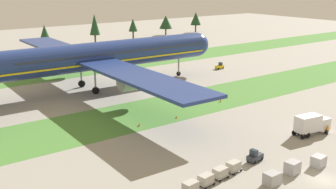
# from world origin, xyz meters

# --- Properties ---
(ground_plane) EXTENTS (400.00, 400.00, 0.00)m
(ground_plane) POSITION_xyz_m (0.00, 0.00, 0.00)
(ground_plane) COLOR gray
(grass_strip_near) EXTENTS (320.00, 16.59, 0.01)m
(grass_strip_near) POSITION_xyz_m (0.00, 38.46, 0.00)
(grass_strip_near) COLOR #4C8438
(grass_strip_near) RESTS_ON ground
(grass_strip_far) EXTENTS (320.00, 16.59, 0.01)m
(grass_strip_far) POSITION_xyz_m (0.00, 83.64, 0.00)
(grass_strip_far) COLOR #4C8438
(grass_strip_far) RESTS_ON ground
(airliner) EXTENTS (69.64, 85.28, 22.99)m
(airliner) POSITION_xyz_m (-3.19, 61.09, 8.24)
(airliner) COLOR navy
(airliner) RESTS_ON ground
(baggage_tug) EXTENTS (2.73, 1.59, 1.97)m
(baggage_tug) POSITION_xyz_m (-3.24, 9.54, 0.81)
(baggage_tug) COLOR #2D333D
(baggage_tug) RESTS_ON ground
(cargo_dolly_lead) EXTENTS (2.36, 1.74, 1.55)m
(cargo_dolly_lead) POSITION_xyz_m (-8.23, 8.96, 0.92)
(cargo_dolly_lead) COLOR #A3A3A8
(cargo_dolly_lead) RESTS_ON ground
(cargo_dolly_second) EXTENTS (2.36, 1.74, 1.55)m
(cargo_dolly_second) POSITION_xyz_m (-11.11, 8.63, 0.92)
(cargo_dolly_second) COLOR #A3A3A8
(cargo_dolly_second) RESTS_ON ground
(cargo_dolly_third) EXTENTS (2.36, 1.74, 1.55)m
(cargo_dolly_third) POSITION_xyz_m (-13.99, 8.30, 0.92)
(cargo_dolly_third) COLOR #A3A3A8
(cargo_dolly_third) RESTS_ON ground
(cargo_dolly_fourth) EXTENTS (2.36, 1.74, 1.55)m
(cargo_dolly_fourth) POSITION_xyz_m (-16.87, 7.96, 0.92)
(cargo_dolly_fourth) COLOR #A3A3A8
(cargo_dolly_fourth) RESTS_ON ground
(catering_truck) EXTENTS (7.21, 3.26, 3.58)m
(catering_truck) POSITION_xyz_m (13.06, 11.30, 1.95)
(catering_truck) COLOR silver
(catering_truck) RESTS_ON ground
(pushback_tractor) EXTENTS (2.62, 1.34, 1.97)m
(pushback_tractor) POSITION_xyz_m (37.44, 60.42, 0.81)
(pushback_tractor) COLOR yellow
(pushback_tractor) RESTS_ON ground
(ground_crew_marshaller) EXTENTS (0.53, 0.36, 1.74)m
(ground_crew_marshaller) POSITION_xyz_m (15.18, 9.48, 0.95)
(ground_crew_marshaller) COLOR black
(ground_crew_marshaller) RESTS_ON ground
(uld_container_0) EXTENTS (2.06, 1.67, 1.60)m
(uld_container_0) POSITION_xyz_m (-6.70, 3.32, 0.80)
(uld_container_0) COLOR #A3A3A8
(uld_container_0) RESTS_ON ground
(uld_container_1) EXTENTS (2.03, 1.64, 1.76)m
(uld_container_1) POSITION_xyz_m (-6.91, 3.28, 0.88)
(uld_container_1) COLOR #A3A3A8
(uld_container_1) RESTS_ON ground
(uld_container_2) EXTENTS (2.12, 1.75, 1.79)m
(uld_container_2) POSITION_xyz_m (-1.93, 3.80, 0.89)
(uld_container_2) COLOR #A3A3A8
(uld_container_2) RESTS_ON ground
(uld_container_3) EXTENTS (2.16, 1.80, 1.65)m
(uld_container_3) POSITION_xyz_m (2.89, 2.93, 0.82)
(uld_container_3) COLOR #A3A3A8
(uld_container_3) RESTS_ON ground
(taxiway_marker_0) EXTENTS (0.44, 0.44, 0.68)m
(taxiway_marker_0) POSITION_xyz_m (13.87, 35.05, 0.34)
(taxiway_marker_0) COLOR orange
(taxiway_marker_0) RESTS_ON ground
(taxiway_marker_1) EXTENTS (0.44, 0.44, 0.46)m
(taxiway_marker_1) POSITION_xyz_m (-0.72, 32.02, 0.23)
(taxiway_marker_1) COLOR orange
(taxiway_marker_1) RESTS_ON ground
(taxiway_marker_2) EXTENTS (0.44, 0.44, 0.61)m
(taxiway_marker_2) POSITION_xyz_m (-8.94, 32.59, 0.30)
(taxiway_marker_2) COLOR orange
(taxiway_marker_2) RESTS_ON ground
(distant_tree_line) EXTENTS (182.56, 9.28, 12.81)m
(distant_tree_line) POSITION_xyz_m (1.02, 130.85, 6.77)
(distant_tree_line) COLOR #4C3823
(distant_tree_line) RESTS_ON ground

